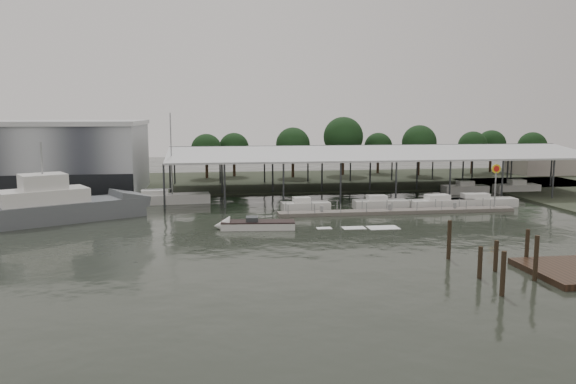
{
  "coord_description": "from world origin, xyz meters",
  "views": [
    {
      "loc": [
        -6.86,
        -51.73,
        11.5
      ],
      "look_at": [
        2.35,
        11.61,
        2.5
      ],
      "focal_mm": 35.0,
      "sensor_mm": 36.0,
      "label": 1
    }
  ],
  "objects": [
    {
      "name": "distant_commercial_buildings",
      "position": [
        59.03,
        44.69,
        1.84
      ],
      "size": [
        22.0,
        8.0,
        4.0
      ],
      "color": "#9E958B",
      "rests_on": "ground"
    },
    {
      "name": "moored_cruiser_0",
      "position": [
        4.6,
        13.01,
        0.61
      ],
      "size": [
        5.77,
        2.43,
        1.7
      ],
      "rotation": [
        0.0,
        0.0,
        0.04
      ],
      "color": "silver",
      "rests_on": "ground"
    },
    {
      "name": "moored_cruiser_3",
      "position": [
        26.5,
        13.03,
        0.61
      ],
      "size": [
        9.35,
        2.64,
        1.7
      ],
      "rotation": [
        0.0,
        0.0,
        -0.05
      ],
      "color": "silver",
      "rests_on": "ground"
    },
    {
      "name": "mooring_pilings",
      "position": [
        13.77,
        -14.97,
        1.09
      ],
      "size": [
        6.4,
        9.45,
        3.8
      ],
      "color": "#322419",
      "rests_on": "ground"
    },
    {
      "name": "shell_fuel_sign",
      "position": [
        27.0,
        9.99,
        3.93
      ],
      "size": [
        1.1,
        0.18,
        5.55
      ],
      "color": "gray",
      "rests_on": "ground"
    },
    {
      "name": "floating_dock",
      "position": [
        15.0,
        10.0,
        0.2
      ],
      "size": [
        28.0,
        2.0,
        1.4
      ],
      "color": "#69645C",
      "rests_on": "ground"
    },
    {
      "name": "land_strip_far",
      "position": [
        0.0,
        42.0,
        0.1
      ],
      "size": [
        140.0,
        30.0,
        0.3
      ],
      "color": "#363D2E",
      "rests_on": "ground"
    },
    {
      "name": "covered_boat_shed",
      "position": [
        17.0,
        28.0,
        6.13
      ],
      "size": [
        58.24,
        24.0,
        6.96
      ],
      "color": "silver",
      "rests_on": "ground"
    },
    {
      "name": "horizon_tree_line",
      "position": [
        23.5,
        47.86,
        5.96
      ],
      "size": [
        66.31,
        10.29,
        10.88
      ],
      "color": "#2F1F14",
      "rests_on": "ground"
    },
    {
      "name": "ground",
      "position": [
        0.0,
        0.0,
        0.0
      ],
      "size": [
        200.0,
        200.0,
        0.0
      ],
      "primitive_type": "plane",
      "color": "#232921",
      "rests_on": "ground"
    },
    {
      "name": "speedboat_underway",
      "position": [
        -2.56,
        3.35,
        0.39
      ],
      "size": [
        19.02,
        3.9,
        2.0
      ],
      "rotation": [
        0.0,
        0.0,
        3.04
      ],
      "color": "silver",
      "rests_on": "ground"
    },
    {
      "name": "moored_cruiser_2",
      "position": [
        21.39,
        12.69,
        0.61
      ],
      "size": [
        8.21,
        2.78,
        1.7
      ],
      "rotation": [
        0.0,
        0.0,
        0.07
      ],
      "color": "silver",
      "rests_on": "ground"
    },
    {
      "name": "grey_trawler",
      "position": [
        -22.86,
        10.37,
        1.58
      ],
      "size": [
        19.08,
        13.07,
        8.84
      ],
      "rotation": [
        0.0,
        0.0,
        0.48
      ],
      "color": "#585D61",
      "rests_on": "ground"
    },
    {
      "name": "white_sailboat",
      "position": [
        -12.02,
        20.96,
        0.64
      ],
      "size": [
        10.7,
        3.56,
        11.76
      ],
      "rotation": [
        0.0,
        0.0,
        0.09
      ],
      "color": "silver",
      "rests_on": "ground"
    },
    {
      "name": "storage_warehouse",
      "position": [
        -28.0,
        29.94,
        5.29
      ],
      "size": [
        24.5,
        20.5,
        10.5
      ],
      "color": "#ACB1B7",
      "rests_on": "ground"
    },
    {
      "name": "moored_cruiser_1",
      "position": [
        13.91,
        13.29,
        0.61
      ],
      "size": [
        6.63,
        2.35,
        1.7
      ],
      "rotation": [
        0.0,
        0.0,
        -0.02
      ],
      "color": "silver",
      "rests_on": "ground"
    }
  ]
}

